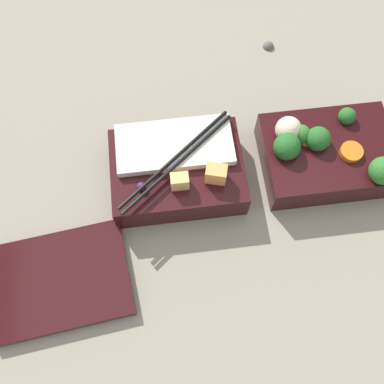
% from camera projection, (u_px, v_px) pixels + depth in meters
% --- Properties ---
extents(ground_plane, '(3.00, 3.00, 0.00)m').
position_uv_depth(ground_plane, '(251.00, 174.00, 0.69)').
color(ground_plane, gray).
extents(bento_tray_vegetable, '(0.19, 0.14, 0.08)m').
position_uv_depth(bento_tray_vegetable, '(326.00, 154.00, 0.67)').
color(bento_tray_vegetable, black).
rests_on(bento_tray_vegetable, ground_plane).
extents(bento_tray_rice, '(0.19, 0.14, 0.08)m').
position_uv_depth(bento_tray_rice, '(177.00, 169.00, 0.66)').
color(bento_tray_rice, black).
rests_on(bento_tray_rice, ground_plane).
extents(bento_lid, '(0.20, 0.16, 0.02)m').
position_uv_depth(bento_lid, '(60.00, 280.00, 0.62)').
color(bento_lid, black).
rests_on(bento_lid, ground_plane).
extents(pebble_0, '(0.02, 0.02, 0.02)m').
position_uv_depth(pebble_0, '(269.00, 45.00, 0.79)').
color(pebble_0, '#595651').
rests_on(pebble_0, ground_plane).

